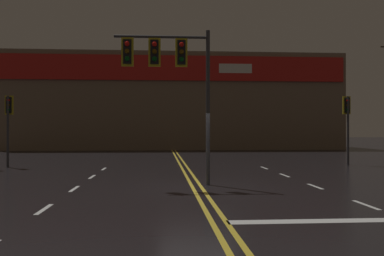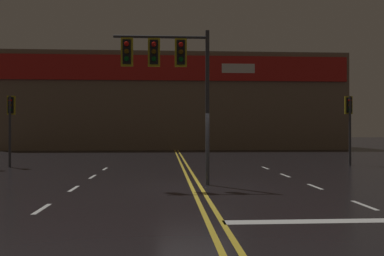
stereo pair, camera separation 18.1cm
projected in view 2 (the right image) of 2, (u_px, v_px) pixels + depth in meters
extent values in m
plane|color=black|center=(196.00, 188.00, 14.20)|extent=(200.00, 200.00, 0.00)
cube|color=gold|center=(192.00, 188.00, 14.19)|extent=(0.12, 60.00, 0.01)
cube|color=gold|center=(201.00, 188.00, 14.21)|extent=(0.12, 60.00, 0.01)
cube|color=silver|center=(42.00, 209.00, 10.36)|extent=(0.12, 1.40, 0.01)
cube|color=silver|center=(74.00, 189.00, 13.95)|extent=(0.12, 1.40, 0.01)
cube|color=silver|center=(93.00, 177.00, 17.55)|extent=(0.12, 1.40, 0.01)
cube|color=silver|center=(105.00, 169.00, 21.14)|extent=(0.12, 1.40, 0.01)
cube|color=silver|center=(364.00, 205.00, 10.86)|extent=(0.12, 1.40, 0.01)
cube|color=silver|center=(315.00, 187.00, 14.45)|extent=(0.12, 1.40, 0.01)
cube|color=silver|center=(285.00, 175.00, 18.04)|extent=(0.12, 1.40, 0.01)
cube|color=silver|center=(265.00, 168.00, 21.64)|extent=(0.12, 1.40, 0.01)
cylinder|color=#38383D|center=(207.00, 108.00, 14.93)|extent=(0.14, 0.14, 5.41)
cylinder|color=#38383D|center=(161.00, 37.00, 14.84)|extent=(3.26, 0.10, 0.10)
cube|color=black|center=(181.00, 53.00, 14.88)|extent=(0.28, 0.24, 0.84)
cube|color=gold|center=(181.00, 53.00, 14.88)|extent=(0.42, 0.08, 0.99)
sphere|color=red|center=(181.00, 45.00, 14.73)|extent=(0.17, 0.17, 0.17)
sphere|color=#543707|center=(181.00, 52.00, 14.72)|extent=(0.17, 0.17, 0.17)
sphere|color=#084513|center=(181.00, 59.00, 14.72)|extent=(0.17, 0.17, 0.17)
cube|color=black|center=(154.00, 52.00, 14.82)|extent=(0.28, 0.24, 0.84)
cube|color=gold|center=(154.00, 52.00, 14.82)|extent=(0.42, 0.08, 0.99)
sphere|color=red|center=(154.00, 44.00, 14.67)|extent=(0.17, 0.17, 0.17)
sphere|color=#543707|center=(154.00, 52.00, 14.67)|extent=(0.17, 0.17, 0.17)
sphere|color=#084513|center=(154.00, 59.00, 14.67)|extent=(0.17, 0.17, 0.17)
cube|color=black|center=(127.00, 52.00, 14.77)|extent=(0.28, 0.24, 0.84)
cube|color=gold|center=(127.00, 52.00, 14.77)|extent=(0.42, 0.08, 0.99)
sphere|color=red|center=(127.00, 44.00, 14.61)|extent=(0.17, 0.17, 0.17)
sphere|color=#543707|center=(127.00, 51.00, 14.61)|extent=(0.17, 0.17, 0.17)
sphere|color=#084513|center=(127.00, 59.00, 14.61)|extent=(0.17, 0.17, 0.17)
cylinder|color=#38383D|center=(10.00, 132.00, 22.14)|extent=(0.13, 0.13, 3.69)
cube|color=black|center=(11.00, 105.00, 22.33)|extent=(0.28, 0.24, 0.84)
cube|color=gold|center=(11.00, 105.00, 22.33)|extent=(0.42, 0.08, 0.99)
sphere|color=red|center=(10.00, 100.00, 22.17)|extent=(0.17, 0.17, 0.17)
sphere|color=#543707|center=(10.00, 105.00, 22.17)|extent=(0.17, 0.17, 0.17)
sphere|color=#084513|center=(10.00, 110.00, 22.17)|extent=(0.17, 0.17, 0.17)
cylinder|color=#38383D|center=(350.00, 131.00, 23.35)|extent=(0.13, 0.13, 3.77)
cube|color=black|center=(349.00, 105.00, 23.53)|extent=(0.28, 0.24, 0.84)
cube|color=gold|center=(349.00, 105.00, 23.53)|extent=(0.42, 0.08, 0.99)
sphere|color=red|center=(350.00, 100.00, 23.38)|extent=(0.17, 0.17, 0.17)
sphere|color=#543707|center=(350.00, 105.00, 23.37)|extent=(0.17, 0.17, 0.17)
sphere|color=#084513|center=(350.00, 110.00, 23.37)|extent=(0.17, 0.17, 0.17)
cube|color=#7A6651|center=(175.00, 104.00, 45.87)|extent=(34.00, 10.00, 9.54)
cube|color=red|center=(176.00, 68.00, 40.80)|extent=(33.32, 0.20, 2.38)
cube|color=white|center=(238.00, 68.00, 41.12)|extent=(3.20, 0.16, 0.90)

